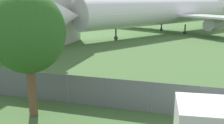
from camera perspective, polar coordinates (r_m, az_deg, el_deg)
The scene contains 3 objects.
perimeter_fence at distance 15.28m, azimuth -0.98°, elevation -6.75°, with size 56.07×0.07×1.79m.
airplane at distance 49.37m, azimuth 12.27°, elevation 10.68°, with size 34.32×41.75×13.04m.
tree_left_of_cabin at distance 14.06m, azimuth -17.89°, elevation 6.10°, with size 3.87×3.87×6.69m.
Camera 1 is at (4.26, -4.02, 6.22)m, focal length 42.00 mm.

